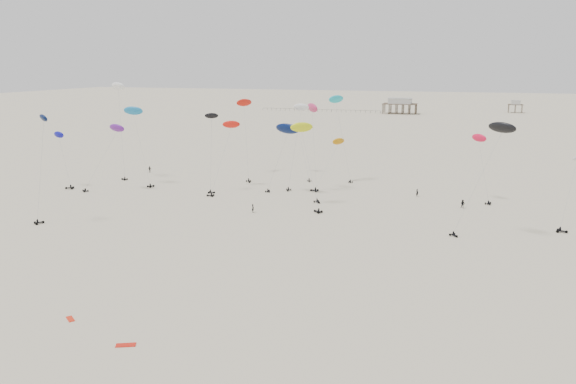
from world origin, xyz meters
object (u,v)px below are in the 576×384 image
(rig_4, at_px, (313,119))
(rig_9, at_px, (332,155))
(pavilion_main, at_px, (400,107))
(pavilion_small, at_px, (515,107))
(rig_0, at_px, (300,134))
(spectator_0, at_px, (253,212))

(rig_4, relative_size, rig_9, 1.40)
(pavilion_main, bearing_deg, pavilion_small, 23.20)
(rig_0, xyz_separation_m, rig_4, (9.41, -20.52, 6.40))
(pavilion_main, height_order, pavilion_small, pavilion_main)
(pavilion_small, relative_size, spectator_0, 4.25)
(rig_0, height_order, spectator_0, rig_0)
(spectator_0, bearing_deg, pavilion_small, -47.80)
(rig_0, bearing_deg, spectator_0, 78.43)
(pavilion_small, distance_m, rig_0, 249.34)
(rig_0, distance_m, rig_4, 23.46)
(pavilion_small, xyz_separation_m, rig_9, (-61.50, -250.31, 4.12))
(pavilion_main, bearing_deg, rig_0, -91.03)
(pavilion_small, height_order, spectator_0, pavilion_small)
(rig_0, bearing_deg, rig_9, 119.31)
(pavilion_main, bearing_deg, rig_4, -88.58)
(pavilion_main, distance_m, rig_4, 229.04)
(rig_9, bearing_deg, spectator_0, 169.68)
(pavilion_main, height_order, rig_9, rig_9)
(rig_0, xyz_separation_m, spectator_0, (3.25, -45.55, -11.29))
(rig_0, height_order, rig_4, rig_4)
(pavilion_small, relative_size, rig_0, 0.48)
(pavilion_main, xyz_separation_m, rig_9, (8.50, -220.31, 3.39))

